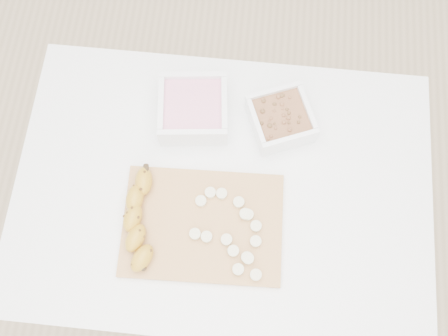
# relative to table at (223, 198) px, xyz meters

# --- Properties ---
(ground) EXTENTS (3.50, 3.50, 0.00)m
(ground) POSITION_rel_table_xyz_m (0.00, 0.00, -0.65)
(ground) COLOR #C6AD89
(ground) RESTS_ON ground
(table) EXTENTS (1.00, 0.70, 0.75)m
(table) POSITION_rel_table_xyz_m (0.00, 0.00, 0.00)
(table) COLOR white
(table) RESTS_ON ground
(bowl_yogurt) EXTENTS (0.18, 0.18, 0.08)m
(bowl_yogurt) POSITION_rel_table_xyz_m (-0.09, 0.18, 0.14)
(bowl_yogurt) COLOR white
(bowl_yogurt) RESTS_ON table
(bowl_granola) EXTENTS (0.18, 0.18, 0.07)m
(bowl_granola) POSITION_rel_table_xyz_m (0.12, 0.18, 0.13)
(bowl_granola) COLOR white
(bowl_granola) RESTS_ON table
(cutting_board) EXTENTS (0.38, 0.28, 0.01)m
(cutting_board) POSITION_rel_table_xyz_m (-0.04, -0.10, 0.10)
(cutting_board) COLOR tan
(cutting_board) RESTS_ON table
(banana) EXTENTS (0.08, 0.24, 0.04)m
(banana) POSITION_rel_table_xyz_m (-0.18, -0.11, 0.13)
(banana) COLOR #BA861F
(banana) RESTS_ON cutting_board
(banana_slices) EXTENTS (0.17, 0.21, 0.02)m
(banana_slices) POSITION_rel_table_xyz_m (0.03, -0.11, 0.12)
(banana_slices) COLOR beige
(banana_slices) RESTS_ON cutting_board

